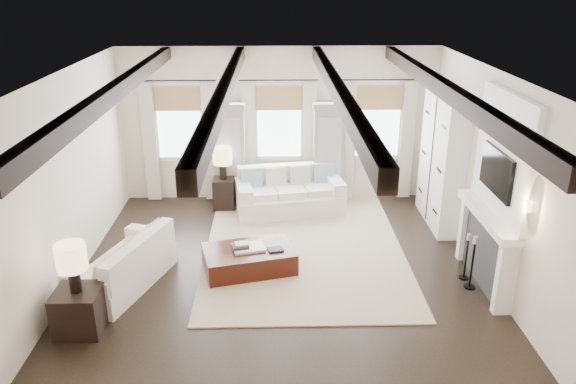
{
  "coord_description": "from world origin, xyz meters",
  "views": [
    {
      "loc": [
        -0.1,
        -7.6,
        4.53
      ],
      "look_at": [
        0.12,
        1.06,
        1.15
      ],
      "focal_mm": 35.0,
      "sensor_mm": 36.0,
      "label": 1
    }
  ],
  "objects_px": {
    "ottoman": "(249,259)",
    "side_table_back": "(224,193)",
    "side_table_front": "(79,311)",
    "sofa_back": "(289,194)",
    "sofa_left": "(126,266)"
  },
  "relations": [
    {
      "from": "side_table_front",
      "to": "sofa_back",
      "type": "bearing_deg",
      "value": 54.13
    },
    {
      "from": "side_table_back",
      "to": "side_table_front",
      "type": "bearing_deg",
      "value": -110.7
    },
    {
      "from": "sofa_left",
      "to": "ottoman",
      "type": "bearing_deg",
      "value": 13.35
    },
    {
      "from": "sofa_left",
      "to": "side_table_front",
      "type": "height_order",
      "value": "sofa_left"
    },
    {
      "from": "sofa_back",
      "to": "side_table_front",
      "type": "xyz_separation_m",
      "value": [
        -2.93,
        -4.06,
        -0.06
      ]
    },
    {
      "from": "ottoman",
      "to": "side_table_back",
      "type": "distance_m",
      "value": 2.69
    },
    {
      "from": "sofa_left",
      "to": "side_table_front",
      "type": "relative_size",
      "value": 3.38
    },
    {
      "from": "side_table_back",
      "to": "ottoman",
      "type": "bearing_deg",
      "value": -76.84
    },
    {
      "from": "ottoman",
      "to": "side_table_back",
      "type": "bearing_deg",
      "value": 89.02
    },
    {
      "from": "sofa_left",
      "to": "side_table_back",
      "type": "relative_size",
      "value": 3.2
    },
    {
      "from": "side_table_front",
      "to": "side_table_back",
      "type": "bearing_deg",
      "value": 69.3
    },
    {
      "from": "sofa_left",
      "to": "side_table_back",
      "type": "xyz_separation_m",
      "value": [
        1.26,
        3.06,
        -0.01
      ]
    },
    {
      "from": "ottoman",
      "to": "side_table_front",
      "type": "relative_size",
      "value": 2.34
    },
    {
      "from": "sofa_left",
      "to": "ottoman",
      "type": "height_order",
      "value": "sofa_left"
    },
    {
      "from": "side_table_front",
      "to": "side_table_back",
      "type": "relative_size",
      "value": 0.95
    }
  ]
}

